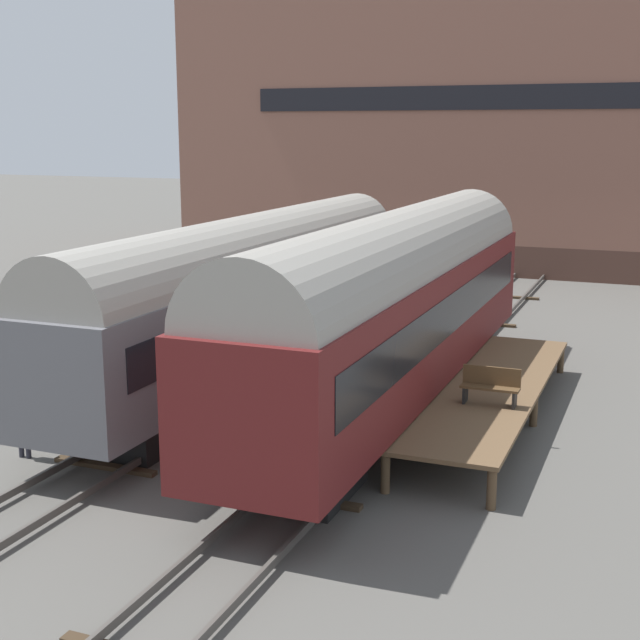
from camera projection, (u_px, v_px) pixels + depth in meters
The scene contains 10 objects.
ground_plane at pixel (175, 428), 22.73m from camera, with size 200.00×200.00×0.00m, color #56544F.
track_left at pixel (23, 401), 24.44m from camera, with size 2.60×60.00×0.26m.
track_middle at pixel (174, 422), 22.70m from camera, with size 2.60×60.00×0.26m.
track_right at pixel (351, 447), 20.96m from camera, with size 2.60×60.00×0.26m.
train_car_grey at pixel (253, 287), 26.35m from camera, with size 2.86×18.95×5.02m.
train_car_maroon at pixel (395, 300), 23.39m from camera, with size 3.09×18.44×5.40m.
station_platform at pixel (491, 389), 23.07m from camera, with size 2.52×11.30×0.95m.
bench at pixel (491, 385), 21.41m from camera, with size 1.40×0.40×0.91m.
person_worker at pixel (22, 414), 20.44m from camera, with size 0.32×0.32×1.75m.
warehouse_building at pixel (507, 116), 50.14m from camera, with size 35.06×12.81×16.32m.
Camera 1 is at (11.49, -18.71, 7.48)m, focal length 50.00 mm.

